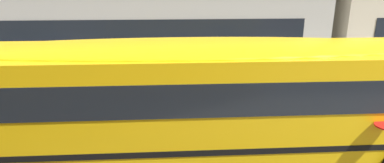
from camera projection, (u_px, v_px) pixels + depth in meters
name	position (u px, v px, depth m)	size (l,w,h in m)	color
ground_plane	(301.00, 130.00, 9.47)	(400.00, 400.00, 0.00)	#38383D
sidewalk_far	(244.00, 69.00, 16.49)	(120.00, 3.00, 0.01)	gray
lane_centreline	(301.00, 130.00, 9.47)	(110.00, 0.16, 0.01)	silver
school_bus	(204.00, 93.00, 7.23)	(13.60, 3.29, 3.04)	yellow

